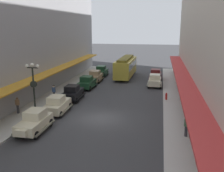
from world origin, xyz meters
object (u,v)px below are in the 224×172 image
Objects in this scene: parked_car_0 at (101,71)px; streetcar at (126,66)px; parked_car_3 at (73,92)px; pedestrian_2 at (54,92)px; parked_car_5 at (87,82)px; pedestrian_1 at (186,126)px; parked_car_7 at (95,76)px; parked_car_4 at (155,80)px; fire_hydrant at (166,96)px; pedestrian_0 at (18,105)px; parked_car_2 at (57,104)px; parked_car_6 at (34,121)px; lamp_post_with_clock at (34,87)px; parked_car_1 at (156,74)px.

parked_car_0 is 0.44× the size of streetcar.
parked_car_3 reaches higher than pedestrian_2.
parked_car_5 is (0.13, -9.45, 0.00)m from parked_car_0.
pedestrian_1 is (12.47, -23.51, 0.07)m from parked_car_0.
pedestrian_2 is (-2.29, -10.79, 0.07)m from parked_car_7.
pedestrian_2 is at bearing -141.20° from parked_car_4.
fire_hydrant is 0.49× the size of pedestrian_2.
parked_car_2 is at bearing 18.12° from pedestrian_0.
parked_car_5 and parked_car_6 have the same top height.
parked_car_7 is 0.83× the size of lamp_post_with_clock.
parked_car_5 is at bearing 69.66° from pedestrian_2.
parked_car_0 is 17.35m from fire_hydrant.
fire_hydrant is 0.49× the size of pedestrian_1.
streetcar is 14.75m from fire_hydrant.
streetcar reaches higher than pedestrian_1.
parked_car_2 is 0.45× the size of streetcar.
parked_car_5 is 2.56× the size of pedestrian_2.
pedestrian_2 is at bearing 103.84° from parked_car_6.
parked_car_3 is 15.53m from streetcar.
parked_car_7 is (0.13, -4.83, 0.00)m from parked_car_0.
pedestrian_1 is (12.40, 1.16, 0.07)m from parked_car_6.
parked_car_7 is 13.88m from fire_hydrant.
parked_car_1 is at bearing 60.19° from lamp_post_with_clock.
parked_car_6 reaches higher than pedestrian_2.
parked_car_3 and parked_car_6 have the same top height.
parked_car_0 is 15.19m from parked_car_3.
fire_hydrant is 16.62m from pedestrian_0.
parked_car_3 is 6.97m from pedestrian_0.
parked_car_1 is 4.56m from parked_car_4.
parked_car_6 is 0.83× the size of lamp_post_with_clock.
fire_hydrant is at bearing -77.57° from parked_car_4.
parked_car_2 is at bearing -102.30° from streetcar.
pedestrian_1 is (12.40, -8.32, 0.07)m from parked_car_3.
parked_car_2 is 1.01× the size of parked_car_7.
parked_car_7 reaches higher than pedestrian_2.
parked_car_0 reaches higher than pedestrian_0.
fire_hydrant is (6.73, -13.05, -1.34)m from streetcar.
parked_car_3 is at bearing -136.54° from parked_car_4.
parked_car_3 is 0.83× the size of lamp_post_with_clock.
streetcar is (4.30, 14.89, 0.96)m from parked_car_3.
pedestrian_1 is at bearing -56.56° from parked_car_7.
parked_car_7 is (0.05, 15.07, 0.00)m from parked_car_2.
parked_car_2 is 2.57× the size of pedestrian_2.
parked_car_0 is at bearing 129.71° from fire_hydrant.
parked_car_7 is (-9.38, 1.40, 0.00)m from parked_car_4.
pedestrian_2 is at bearing 75.19° from pedestrian_0.
parked_car_5 is at bearing 160.40° from fire_hydrant.
pedestrian_1 is at bearing -28.34° from pedestrian_2.
pedestrian_0 is (-14.70, -7.76, 0.43)m from fire_hydrant.
parked_car_0 and parked_car_7 have the same top height.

